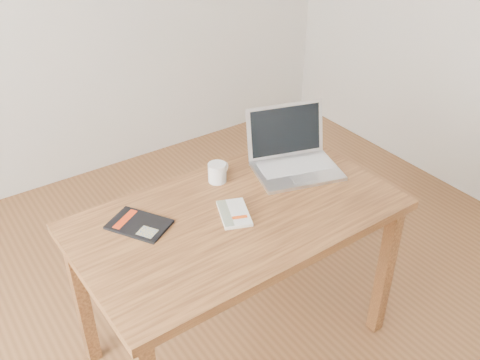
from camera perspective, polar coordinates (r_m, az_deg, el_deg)
room at (r=1.61m, az=-0.89°, el=9.45°), size 4.04×4.04×2.70m
desk at (r=2.16m, az=-0.19°, el=-5.36°), size 1.29×0.75×0.75m
white_guidebook at (r=2.08m, az=-0.63°, el=-3.58°), size 0.17×0.21×0.02m
black_guidebook at (r=2.06m, az=-10.73°, el=-4.69°), size 0.24×0.27×0.01m
laptop at (r=2.37m, az=5.66°, el=2.54°), size 0.43×0.40×0.25m
coffee_mug at (r=2.27m, az=-2.40°, el=0.87°), size 0.11×0.08×0.08m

